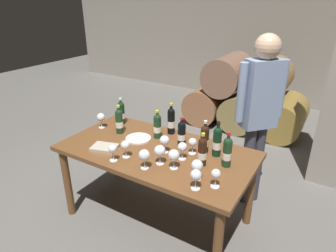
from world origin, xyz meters
TOP-DOWN VIEW (x-y plane):
  - ground_plane at (0.00, 0.00)m, footprint 14.00×14.00m
  - cellar_back_wall at (0.00, 4.20)m, footprint 10.00×0.24m
  - barrel_stack at (0.00, 2.60)m, footprint 1.86×0.90m
  - dining_table at (0.00, 0.00)m, footprint 1.70×0.90m
  - wine_bottle_0 at (0.38, 0.18)m, footprint 0.07×0.07m
  - wine_bottle_1 at (0.45, -0.02)m, footprint 0.07×0.07m
  - wine_bottle_2 at (-0.50, 0.10)m, footprint 0.07×0.07m
  - wine_bottle_3 at (0.63, 0.06)m, footprint 0.07×0.07m
  - wine_bottle_4 at (0.49, 0.18)m, footprint 0.07×0.07m
  - wine_bottle_5 at (-0.12, 0.21)m, footprint 0.07×0.07m
  - wine_bottle_6 at (-0.06, 0.36)m, footprint 0.07×0.07m
  - wine_bottle_7 at (0.15, 0.19)m, footprint 0.07×0.07m
  - wine_bottle_8 at (-0.63, 0.29)m, footprint 0.07×0.07m
  - wine_glass_0 at (0.51, -0.23)m, footprint 0.09×0.09m
  - wine_glass_1 at (0.09, -0.31)m, footprint 0.09×0.09m
  - wine_glass_2 at (0.29, -0.19)m, footprint 0.09×0.09m
  - wine_glass_3 at (0.55, -0.34)m, footprint 0.08×0.08m
  - wine_glass_4 at (0.28, -0.03)m, footprint 0.08×0.08m
  - wine_glass_5 at (-0.14, -0.24)m, footprint 0.08×0.08m
  - wine_glass_6 at (-0.74, 0.10)m, footprint 0.08×0.08m
  - wine_glass_7 at (-0.19, -0.34)m, footprint 0.07×0.07m
  - wine_glass_8 at (0.16, -0.19)m, footprint 0.09×0.09m
  - wine_glass_9 at (0.09, -0.01)m, footprint 0.08×0.08m
  - wine_glass_10 at (0.66, -0.25)m, footprint 0.07×0.07m
  - wine_glass_11 at (0.30, 0.10)m, footprint 0.07×0.07m
  - tasting_notebook at (-0.39, -0.23)m, footprint 0.26×0.22m
  - serving_plate at (-0.26, 0.08)m, footprint 0.24×0.24m
  - sommelier_presenting at (0.67, 0.75)m, footprint 0.36×0.39m

SIDE VIEW (x-z plane):
  - ground_plane at x=0.00m, z-range 0.00..0.00m
  - barrel_stack at x=0.00m, z-range -0.05..1.09m
  - dining_table at x=0.00m, z-range 0.29..1.05m
  - serving_plate at x=-0.26m, z-range 0.76..0.77m
  - tasting_notebook at x=-0.39m, z-range 0.76..0.79m
  - wine_glass_7 at x=-0.19m, z-range 0.79..0.93m
  - wine_glass_10 at x=0.66m, z-range 0.79..0.93m
  - wine_glass_11 at x=0.30m, z-range 0.79..0.94m
  - wine_glass_4 at x=0.28m, z-range 0.79..0.94m
  - wine_glass_5 at x=-0.14m, z-range 0.79..0.94m
  - wine_glass_3 at x=0.55m, z-range 0.79..0.95m
  - wine_glass_6 at x=-0.74m, z-range 0.79..0.95m
  - wine_glass_9 at x=0.09m, z-range 0.79..0.95m
  - wine_glass_0 at x=0.51m, z-range 0.79..0.95m
  - wine_glass_1 at x=0.09m, z-range 0.79..0.96m
  - wine_glass_2 at x=0.29m, z-range 0.79..0.96m
  - wine_glass_8 at x=0.16m, z-range 0.79..0.96m
  - wine_bottle_7 at x=0.15m, z-range 0.74..1.01m
  - wine_bottle_5 at x=-0.12m, z-range 0.74..1.02m
  - wine_bottle_1 at x=0.45m, z-range 0.74..1.02m
  - wine_bottle_8 at x=-0.63m, z-range 0.74..1.03m
  - wine_bottle_2 at x=-0.50m, z-range 0.74..1.03m
  - wine_bottle_3 at x=0.63m, z-range 0.74..1.03m
  - wine_bottle_0 at x=0.38m, z-range 0.74..1.04m
  - wine_bottle_4 at x=0.49m, z-range 0.74..1.05m
  - wine_bottle_6 at x=-0.06m, z-range 0.74..1.05m
  - sommelier_presenting at x=0.67m, z-range 0.19..1.90m
  - cellar_back_wall at x=0.00m, z-range 0.00..2.80m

